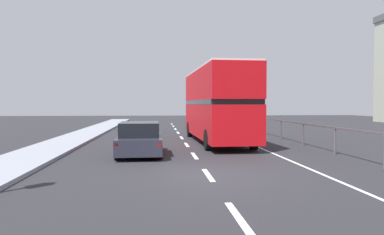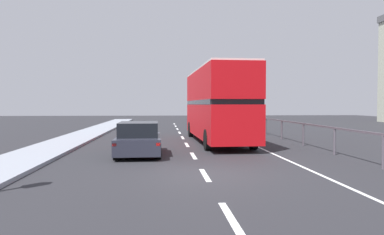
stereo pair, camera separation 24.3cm
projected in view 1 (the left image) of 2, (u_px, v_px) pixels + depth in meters
ground_plane at (207, 175)px, 11.58m from camera, size 75.24×120.00×0.10m
lane_paint_markings at (224, 143)px, 20.42m from camera, size 3.69×46.00×0.01m
bridge_side_railing at (291, 125)px, 21.06m from camera, size 0.10×42.00×1.20m
double_decker_bus_red at (217, 103)px, 20.98m from camera, size 2.75×10.46×4.18m
hatchback_car_near at (140, 139)px, 15.69m from camera, size 1.93×4.12×1.42m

